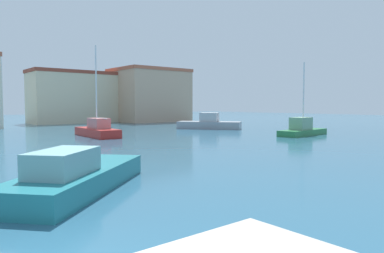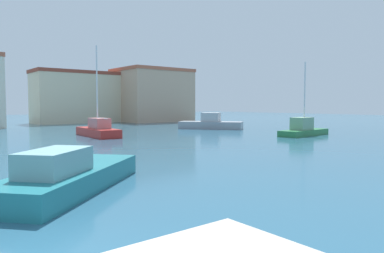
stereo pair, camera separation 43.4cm
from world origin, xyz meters
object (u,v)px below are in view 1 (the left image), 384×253
Objects in this scene: sailboat_green_behind_lamppost at (302,129)px; motorboat_teal_distant_east at (76,176)px; sailboat_red_far_left at (97,130)px; motorboat_grey_inner_mooring at (209,123)px.

sailboat_green_behind_lamppost is 1.03× the size of motorboat_teal_distant_east.
sailboat_red_far_left reaches higher than motorboat_teal_distant_east.
sailboat_red_far_left is 1.20× the size of sailboat_green_behind_lamppost.
motorboat_grey_inner_mooring is at bearing 39.74° from motorboat_teal_distant_east.
sailboat_red_far_left is at bearing -175.61° from motorboat_grey_inner_mooring.
motorboat_teal_distant_east is at bearing -162.55° from sailboat_green_behind_lamppost.
sailboat_green_behind_lamppost is at bearing -36.07° from sailboat_red_far_left.
motorboat_grey_inner_mooring reaches higher than motorboat_teal_distant_east.
motorboat_grey_inner_mooring is (-0.59, 11.78, 0.04)m from sailboat_green_behind_lamppost.
sailboat_green_behind_lamppost is (14.69, -10.70, -0.01)m from sailboat_red_far_left.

